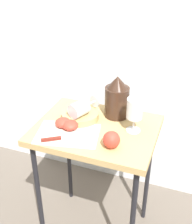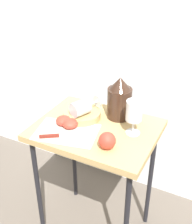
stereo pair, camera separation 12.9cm
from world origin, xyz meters
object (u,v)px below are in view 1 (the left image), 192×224
object	(u,v)px
table	(96,141)
wine_glass_tipped_near	(80,109)
pitcher	(117,100)
apple_whole	(111,140)
basket_tray	(80,116)
apple_half_right	(70,125)
wine_glass_upright	(135,110)
apple_half_left	(63,123)
knife	(61,138)

from	to	relation	value
table	wine_glass_tipped_near	xyz separation A→B (m)	(-0.09, 0.02, 0.15)
table	pitcher	size ratio (longest dim) A/B	3.35
apple_whole	basket_tray	bearing A→B (deg)	142.12
basket_tray	apple_half_right	world-z (taller)	apple_half_right
wine_glass_upright	apple_half_left	xyz separation A→B (m)	(-0.31, -0.08, -0.08)
apple_half_left	wine_glass_tipped_near	bearing A→B (deg)	52.37
wine_glass_tipped_near	knife	world-z (taller)	wine_glass_tipped_near
pitcher	apple_half_left	distance (m)	0.28
pitcher	wine_glass_tipped_near	distance (m)	0.18
wine_glass_upright	wine_glass_tipped_near	xyz separation A→B (m)	(-0.25, -0.01, -0.03)
apple_half_left	apple_whole	xyz separation A→B (m)	(0.25, -0.07, 0.01)
knife	pitcher	bearing A→B (deg)	59.45
pitcher	knife	xyz separation A→B (m)	(-0.16, -0.28, -0.07)
basket_tray	wine_glass_upright	xyz separation A→B (m)	(0.26, -0.01, 0.09)
basket_tray	apple_half_left	xyz separation A→B (m)	(-0.04, -0.09, 0.01)
apple_half_left	apple_half_right	distance (m)	0.04
basket_tray	apple_half_left	bearing A→B (deg)	-115.47
basket_tray	wine_glass_tipped_near	size ratio (longest dim) A/B	1.10
table	wine_glass_upright	bearing A→B (deg)	10.47
wine_glass_upright	wine_glass_tipped_near	bearing A→B (deg)	-177.64
pitcher	apple_half_right	world-z (taller)	pitcher
wine_glass_upright	pitcher	bearing A→B (deg)	136.68
apple_half_right	apple_whole	xyz separation A→B (m)	(0.21, -0.06, 0.01)
table	pitcher	distance (m)	0.21
pitcher	knife	size ratio (longest dim) A/B	0.99
apple_half_right	apple_whole	bearing A→B (deg)	-15.86
table	basket_tray	world-z (taller)	basket_tray
table	apple_whole	bearing A→B (deg)	-46.93
apple_whole	knife	world-z (taller)	apple_whole
apple_half_left	apple_half_right	bearing A→B (deg)	-11.17
apple_half_left	knife	bearing A→B (deg)	-70.12
table	apple_half_right	size ratio (longest dim) A/B	9.56
pitcher	apple_half_right	distance (m)	0.26
table	knife	world-z (taller)	knife
table	knife	bearing A→B (deg)	-126.39
wine_glass_upright	apple_half_left	distance (m)	0.33
apple_half_right	apple_whole	world-z (taller)	apple_whole
wine_glass_tipped_near	apple_whole	xyz separation A→B (m)	(0.20, -0.14, -0.03)
apple_half_right	wine_glass_tipped_near	bearing A→B (deg)	79.35
table	wine_glass_tipped_near	distance (m)	0.17
apple_half_right	knife	world-z (taller)	apple_half_right
table	apple_half_left	size ratio (longest dim) A/B	9.56
table	wine_glass_upright	xyz separation A→B (m)	(0.17, 0.03, 0.18)
table	wine_glass_tipped_near	bearing A→B (deg)	166.86
pitcher	apple_whole	world-z (taller)	pitcher
apple_whole	knife	distance (m)	0.22
basket_tray	wine_glass_upright	bearing A→B (deg)	-2.68
wine_glass_upright	knife	distance (m)	0.34
apple_half_left	apple_whole	bearing A→B (deg)	-15.13
table	knife	size ratio (longest dim) A/B	3.33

